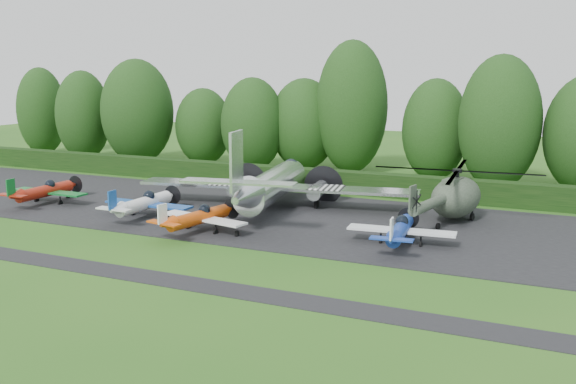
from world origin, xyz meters
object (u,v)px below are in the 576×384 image
at_px(light_plane_orange, 199,217).
at_px(light_plane_white, 144,203).
at_px(helicopter, 456,194).
at_px(light_plane_red, 45,191).
at_px(transport_plane, 271,185).
at_px(light_plane_blue, 400,230).

bearing_deg(light_plane_orange, light_plane_white, 150.28).
bearing_deg(helicopter, light_plane_red, -177.55).
height_order(light_plane_white, light_plane_orange, light_plane_white).
height_order(light_plane_red, light_plane_white, light_plane_white).
relative_size(transport_plane, light_plane_blue, 3.18).
relative_size(light_plane_red, light_plane_blue, 1.03).
height_order(light_plane_white, helicopter, helicopter).
bearing_deg(light_plane_blue, transport_plane, 158.59).
bearing_deg(light_plane_orange, helicopter, 23.34).
bearing_deg(helicopter, light_plane_orange, -156.70).
relative_size(light_plane_red, light_plane_orange, 1.03).
distance_m(light_plane_orange, helicopter, 18.74).
relative_size(light_plane_orange, light_plane_blue, 1.00).
bearing_deg(light_plane_blue, light_plane_white, -173.83).
relative_size(light_plane_white, helicopter, 0.54).
height_order(transport_plane, light_plane_blue, transport_plane).
distance_m(light_plane_white, light_plane_orange, 6.39).
bearing_deg(helicopter, light_plane_white, -169.46).
relative_size(transport_plane, light_plane_orange, 3.18).
relative_size(transport_plane, helicopter, 1.62).
height_order(transport_plane, light_plane_red, transport_plane).
xyz_separation_m(light_plane_white, light_plane_orange, (6.05, -2.03, -0.06)).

